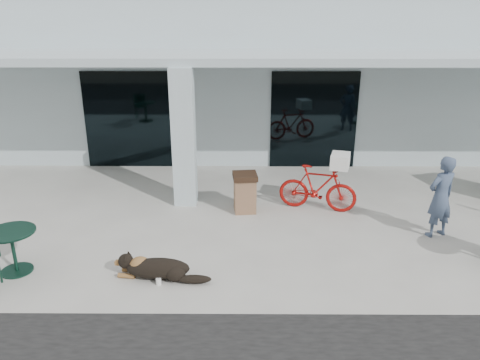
{
  "coord_description": "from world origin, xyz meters",
  "views": [
    {
      "loc": [
        -0.18,
        -7.85,
        4.3
      ],
      "look_at": [
        -0.23,
        1.1,
        1.0
      ],
      "focal_mm": 35.0,
      "sensor_mm": 36.0,
      "label": 1
    }
  ],
  "objects_px": {
    "dog": "(158,267)",
    "trash_receptacle": "(245,193)",
    "bicycle": "(318,188)",
    "person": "(441,197)",
    "cafe_table_near": "(14,252)"
  },
  "relations": [
    {
      "from": "cafe_table_near",
      "to": "person",
      "type": "bearing_deg",
      "value": 10.38
    },
    {
      "from": "dog",
      "to": "person",
      "type": "distance_m",
      "value": 5.57
    },
    {
      "from": "cafe_table_near",
      "to": "dog",
      "type": "bearing_deg",
      "value": -4.59
    },
    {
      "from": "bicycle",
      "to": "person",
      "type": "xyz_separation_m",
      "value": [
        2.2,
        -1.27,
        0.31
      ]
    },
    {
      "from": "bicycle",
      "to": "trash_receptacle",
      "type": "distance_m",
      "value": 1.63
    },
    {
      "from": "dog",
      "to": "person",
      "type": "height_order",
      "value": "person"
    },
    {
      "from": "bicycle",
      "to": "cafe_table_near",
      "type": "bearing_deg",
      "value": 131.97
    },
    {
      "from": "person",
      "to": "bicycle",
      "type": "bearing_deg",
      "value": -53.11
    },
    {
      "from": "bicycle",
      "to": "dog",
      "type": "height_order",
      "value": "bicycle"
    },
    {
      "from": "dog",
      "to": "trash_receptacle",
      "type": "xyz_separation_m",
      "value": [
        1.47,
        2.8,
        0.24
      ]
    },
    {
      "from": "person",
      "to": "trash_receptacle",
      "type": "height_order",
      "value": "person"
    },
    {
      "from": "bicycle",
      "to": "trash_receptacle",
      "type": "relative_size",
      "value": 1.95
    },
    {
      "from": "dog",
      "to": "person",
      "type": "relative_size",
      "value": 0.74
    },
    {
      "from": "person",
      "to": "cafe_table_near",
      "type": "bearing_deg",
      "value": -12.64
    },
    {
      "from": "dog",
      "to": "cafe_table_near",
      "type": "relative_size",
      "value": 1.5
    }
  ]
}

